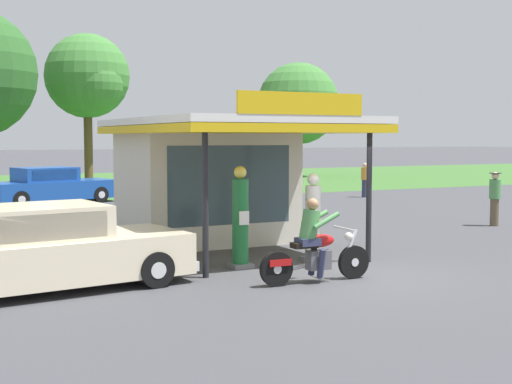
{
  "coord_description": "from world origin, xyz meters",
  "views": [
    {
      "loc": [
        -7.99,
        -11.41,
        2.7
      ],
      "look_at": [
        -0.36,
        3.59,
        1.4
      ],
      "focal_mm": 49.57,
      "sensor_mm": 36.0,
      "label": 1
    }
  ],
  "objects_px": {
    "featured_classic_sedan": "(45,251)",
    "motorcycle_with_rider": "(314,248)",
    "gas_pump_offside": "(313,221)",
    "parked_car_back_row_far_right": "(51,187)",
    "bystander_leaning_by_kiosk": "(495,197)",
    "bystander_strolling_foreground": "(365,179)",
    "parked_car_back_row_far_left": "(196,179)",
    "gas_pump_nearside": "(240,221)"
  },
  "relations": [
    {
      "from": "bystander_strolling_foreground",
      "to": "gas_pump_nearside",
      "type": "bearing_deg",
      "value": -133.73
    },
    {
      "from": "featured_classic_sedan",
      "to": "bystander_strolling_foreground",
      "type": "relative_size",
      "value": 3.42
    },
    {
      "from": "gas_pump_offside",
      "to": "motorcycle_with_rider",
      "type": "distance_m",
      "value": 2.29
    },
    {
      "from": "parked_car_back_row_far_right",
      "to": "gas_pump_offside",
      "type": "bearing_deg",
      "value": -81.41
    },
    {
      "from": "parked_car_back_row_far_right",
      "to": "featured_classic_sedan",
      "type": "bearing_deg",
      "value": -101.11
    },
    {
      "from": "motorcycle_with_rider",
      "to": "parked_car_back_row_far_right",
      "type": "relative_size",
      "value": 0.42
    },
    {
      "from": "bystander_strolling_foreground",
      "to": "featured_classic_sedan",
      "type": "bearing_deg",
      "value": -140.82
    },
    {
      "from": "featured_classic_sedan",
      "to": "bystander_strolling_foreground",
      "type": "bearing_deg",
      "value": 39.18
    },
    {
      "from": "motorcycle_with_rider",
      "to": "bystander_leaning_by_kiosk",
      "type": "distance_m",
      "value": 10.53
    },
    {
      "from": "bystander_leaning_by_kiosk",
      "to": "bystander_strolling_foreground",
      "type": "relative_size",
      "value": 1.06
    },
    {
      "from": "motorcycle_with_rider",
      "to": "parked_car_back_row_far_right",
      "type": "xyz_separation_m",
      "value": [
        -1.3,
        18.33,
        0.04
      ]
    },
    {
      "from": "gas_pump_offside",
      "to": "bystander_leaning_by_kiosk",
      "type": "xyz_separation_m",
      "value": [
        8.22,
        2.8,
        0.0
      ]
    },
    {
      "from": "gas_pump_offside",
      "to": "bystander_leaning_by_kiosk",
      "type": "distance_m",
      "value": 8.69
    },
    {
      "from": "parked_car_back_row_far_right",
      "to": "bystander_leaning_by_kiosk",
      "type": "height_order",
      "value": "bystander_leaning_by_kiosk"
    },
    {
      "from": "gas_pump_offside",
      "to": "parked_car_back_row_far_right",
      "type": "bearing_deg",
      "value": 98.59
    },
    {
      "from": "gas_pump_nearside",
      "to": "motorcycle_with_rider",
      "type": "xyz_separation_m",
      "value": [
        0.59,
        -1.95,
        -0.32
      ]
    },
    {
      "from": "bystander_leaning_by_kiosk",
      "to": "bystander_strolling_foreground",
      "type": "xyz_separation_m",
      "value": [
        2.63,
        10.38,
        -0.07
      ]
    },
    {
      "from": "motorcycle_with_rider",
      "to": "parked_car_back_row_far_left",
      "type": "relative_size",
      "value": 0.46
    },
    {
      "from": "gas_pump_offside",
      "to": "parked_car_back_row_far_left",
      "type": "bearing_deg",
      "value": 75.3
    },
    {
      "from": "gas_pump_nearside",
      "to": "parked_car_back_row_far_right",
      "type": "bearing_deg",
      "value": 92.51
    },
    {
      "from": "motorcycle_with_rider",
      "to": "gas_pump_offside",
      "type": "bearing_deg",
      "value": 59.02
    },
    {
      "from": "featured_classic_sedan",
      "to": "motorcycle_with_rider",
      "type": "bearing_deg",
      "value": -19.13
    },
    {
      "from": "parked_car_back_row_far_right",
      "to": "bystander_strolling_foreground",
      "type": "relative_size",
      "value": 3.56
    },
    {
      "from": "featured_classic_sedan",
      "to": "bystander_strolling_foreground",
      "type": "height_order",
      "value": "bystander_strolling_foreground"
    },
    {
      "from": "gas_pump_offside",
      "to": "bystander_strolling_foreground",
      "type": "relative_size",
      "value": 1.23
    },
    {
      "from": "gas_pump_offside",
      "to": "motorcycle_with_rider",
      "type": "bearing_deg",
      "value": -120.98
    },
    {
      "from": "parked_car_back_row_far_right",
      "to": "bystander_strolling_foreground",
      "type": "bearing_deg",
      "value": -13.51
    },
    {
      "from": "parked_car_back_row_far_right",
      "to": "bystander_leaning_by_kiosk",
      "type": "relative_size",
      "value": 3.36
    },
    {
      "from": "gas_pump_nearside",
      "to": "motorcycle_with_rider",
      "type": "height_order",
      "value": "gas_pump_nearside"
    },
    {
      "from": "parked_car_back_row_far_left",
      "to": "parked_car_back_row_far_right",
      "type": "xyz_separation_m",
      "value": [
        -7.43,
        -2.49,
        0.01
      ]
    },
    {
      "from": "parked_car_back_row_far_right",
      "to": "bystander_strolling_foreground",
      "type": "height_order",
      "value": "bystander_strolling_foreground"
    },
    {
      "from": "motorcycle_with_rider",
      "to": "featured_classic_sedan",
      "type": "bearing_deg",
      "value": 160.87
    },
    {
      "from": "parked_car_back_row_far_left",
      "to": "parked_car_back_row_far_right",
      "type": "bearing_deg",
      "value": -161.46
    },
    {
      "from": "parked_car_back_row_far_left",
      "to": "bystander_leaning_by_kiosk",
      "type": "height_order",
      "value": "bystander_leaning_by_kiosk"
    },
    {
      "from": "bystander_leaning_by_kiosk",
      "to": "gas_pump_offside",
      "type": "bearing_deg",
      "value": -161.22
    },
    {
      "from": "motorcycle_with_rider",
      "to": "bystander_strolling_foreground",
      "type": "distance_m",
      "value": 19.33
    },
    {
      "from": "gas_pump_nearside",
      "to": "featured_classic_sedan",
      "type": "bearing_deg",
      "value": -174.88
    },
    {
      "from": "gas_pump_offside",
      "to": "parked_car_back_row_far_right",
      "type": "distance_m",
      "value": 16.57
    },
    {
      "from": "parked_car_back_row_far_left",
      "to": "bystander_strolling_foreground",
      "type": "height_order",
      "value": "bystander_strolling_foreground"
    },
    {
      "from": "gas_pump_nearside",
      "to": "gas_pump_offside",
      "type": "bearing_deg",
      "value": -0.0
    },
    {
      "from": "motorcycle_with_rider",
      "to": "bystander_leaning_by_kiosk",
      "type": "relative_size",
      "value": 1.4
    },
    {
      "from": "parked_car_back_row_far_left",
      "to": "gas_pump_offside",
      "type": "bearing_deg",
      "value": -104.7
    }
  ]
}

